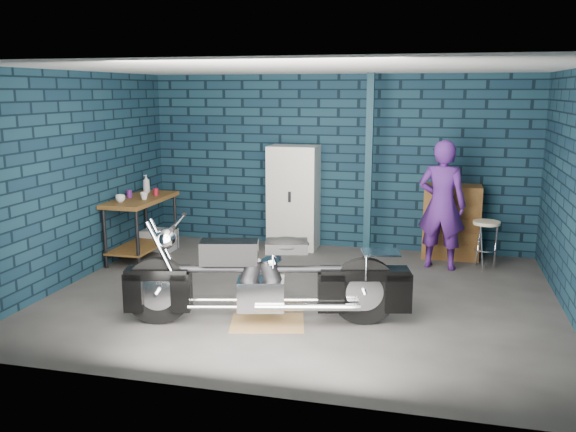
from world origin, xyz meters
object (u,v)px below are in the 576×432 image
(workbench, at_px, (142,228))
(shop_stool, at_px, (485,245))
(storage_bin, at_px, (159,240))
(tool_chest, at_px, (451,222))
(motorcycle, at_px, (267,272))
(person, at_px, (442,205))
(locker, at_px, (294,198))

(workbench, bearing_deg, shop_stool, 7.79)
(storage_bin, xyz_separation_m, tool_chest, (4.42, 0.62, 0.39))
(motorcycle, xyz_separation_m, person, (1.77, 2.60, 0.33))
(workbench, xyz_separation_m, tool_chest, (4.44, 1.12, 0.09))
(locker, bearing_deg, person, -14.61)
(locker, relative_size, shop_stool, 2.40)
(motorcycle, height_order, storage_bin, motorcycle)
(motorcycle, xyz_separation_m, tool_chest, (1.93, 3.18, -0.02))
(locker, distance_m, tool_chest, 2.42)
(workbench, relative_size, locker, 0.87)
(storage_bin, xyz_separation_m, shop_stool, (4.89, 0.17, 0.18))
(storage_bin, bearing_deg, locker, 17.09)
(person, height_order, tool_chest, person)
(person, xyz_separation_m, storage_bin, (-4.27, -0.03, -0.74))
(tool_chest, distance_m, shop_stool, 0.68)
(locker, bearing_deg, storage_bin, -162.91)
(workbench, height_order, storage_bin, workbench)
(tool_chest, bearing_deg, motorcycle, -121.17)
(shop_stool, bearing_deg, person, -167.58)
(person, bearing_deg, locker, -3.11)
(person, bearing_deg, motorcycle, 67.21)
(workbench, bearing_deg, person, 7.11)
(storage_bin, height_order, locker, locker)
(storage_bin, xyz_separation_m, locker, (2.02, 0.62, 0.65))
(locker, bearing_deg, shop_stool, -8.92)
(person, height_order, locker, person)
(workbench, height_order, person, person)
(tool_chest, bearing_deg, locker, 180.00)
(motorcycle, bearing_deg, person, 41.99)
(motorcycle, distance_m, storage_bin, 3.60)
(storage_bin, height_order, tool_chest, tool_chest)
(storage_bin, bearing_deg, motorcycle, -45.76)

